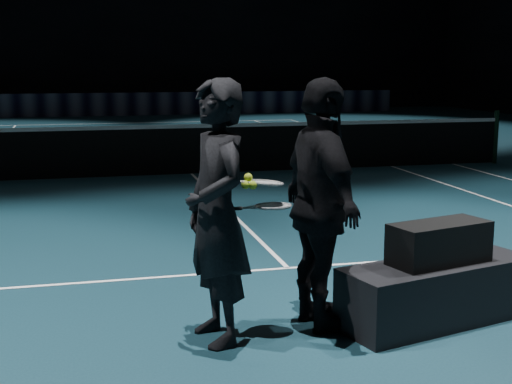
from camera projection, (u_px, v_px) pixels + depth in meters
floor at (192, 175)px, 13.44m from camera, size 36.00×36.00×0.00m
court_lines at (192, 174)px, 13.44m from camera, size 10.98×23.78×0.01m
net_post_right at (496, 137)px, 14.85m from camera, size 0.10×0.10×1.10m
net_mesh at (192, 151)px, 13.36m from camera, size 12.80×0.02×0.86m
net_tape at (191, 126)px, 13.28m from camera, size 12.80×0.03×0.07m
sponsor_backdrop at (132, 104)px, 28.16m from camera, size 22.00×0.15×0.90m
player_bench at (437, 292)px, 5.79m from camera, size 1.75×0.96×0.50m
racket_bag at (439, 243)px, 5.71m from camera, size 0.90×0.55×0.33m
bag_signature at (450, 248)px, 5.54m from camera, size 0.38×0.10×0.11m
player_a at (217, 213)px, 5.28m from camera, size 0.61×0.81×1.98m
player_b at (321, 206)px, 5.55m from camera, size 0.59×1.20×1.98m
racket_lower at (273, 206)px, 5.42m from camera, size 0.70×0.28×0.03m
racket_upper at (265, 183)px, 5.41m from camera, size 0.71×0.33×0.10m
tennis_balls at (249, 183)px, 5.33m from camera, size 0.12×0.10×0.12m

